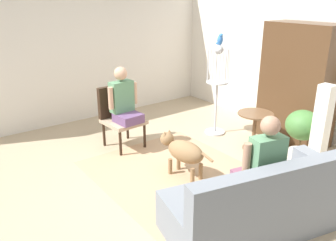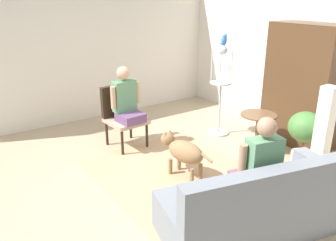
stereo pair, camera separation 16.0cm
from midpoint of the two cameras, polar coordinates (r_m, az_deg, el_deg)
ground_plane at (r=4.79m, az=1.91°, el=-9.50°), size 7.29×7.29×0.00m
back_wall at (r=6.31m, az=22.10°, el=9.66°), size 6.68×0.12×2.74m
left_wall at (r=7.04m, az=-12.15°, el=11.65°), size 0.12×5.92×2.74m
area_rug at (r=4.85m, az=0.74°, el=-9.03°), size 2.46×2.02×0.01m
couch at (r=3.84m, az=14.21°, el=-13.15°), size 1.29×2.14×0.88m
armchair at (r=5.66m, az=-8.94°, el=1.39°), size 0.63×0.61×0.98m
person_on_couch at (r=3.63m, az=14.16°, el=-6.75°), size 0.52×0.50×0.85m
person_on_armchair at (r=5.46m, az=-8.20°, el=3.41°), size 0.47×0.52×0.86m
round_end_table at (r=5.62m, az=13.35°, el=-0.76°), size 0.56×0.56×0.62m
dog at (r=4.68m, az=1.55°, el=-5.04°), size 0.89×0.39×0.59m
bird_cage_stand at (r=6.05m, az=7.33°, el=4.85°), size 0.38×0.38×1.57m
parrot at (r=5.87m, az=7.83°, el=13.13°), size 0.17×0.10×0.19m
potted_plant at (r=5.32m, az=20.49°, el=-1.47°), size 0.49×0.49×0.82m
column_lamp at (r=5.04m, az=23.07°, el=-1.68°), size 0.20×0.20×1.28m
armoire_cabinet at (r=6.02m, az=20.00°, el=5.63°), size 1.16×0.56×1.96m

